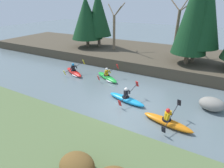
{
  "coord_description": "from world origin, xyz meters",
  "views": [
    {
      "loc": [
        3.89,
        -8.54,
        6.03
      ],
      "look_at": [
        -1.57,
        1.62,
        0.55
      ],
      "focal_mm": 28.0,
      "sensor_mm": 36.0,
      "label": 1
    }
  ],
  "objects_px": {
    "boulder_midstream": "(212,104)",
    "kayaker_trailing": "(108,77)",
    "kayaker_lead": "(168,121)",
    "kayaker_middle": "(127,99)",
    "kayaker_far_back": "(74,72)"
  },
  "relations": [
    {
      "from": "kayaker_trailing",
      "to": "kayaker_middle",
      "type": "bearing_deg",
      "value": -14.87
    },
    {
      "from": "kayaker_middle",
      "to": "kayaker_far_back",
      "type": "bearing_deg",
      "value": 172.0
    },
    {
      "from": "kayaker_lead",
      "to": "boulder_midstream",
      "type": "xyz_separation_m",
      "value": [
        2.01,
        2.74,
        0.18
      ]
    },
    {
      "from": "kayaker_trailing",
      "to": "boulder_midstream",
      "type": "relative_size",
      "value": 1.89
    },
    {
      "from": "kayaker_trailing",
      "to": "boulder_midstream",
      "type": "xyz_separation_m",
      "value": [
        7.8,
        -1.01,
        0.2
      ]
    },
    {
      "from": "kayaker_middle",
      "to": "kayaker_lead",
      "type": "bearing_deg",
      "value": -10.49
    },
    {
      "from": "kayaker_far_back",
      "to": "boulder_midstream",
      "type": "distance_m",
      "value": 11.08
    },
    {
      "from": "kayaker_trailing",
      "to": "boulder_midstream",
      "type": "height_order",
      "value": "kayaker_trailing"
    },
    {
      "from": "kayaker_lead",
      "to": "kayaker_trailing",
      "type": "bearing_deg",
      "value": 157.1
    },
    {
      "from": "kayaker_lead",
      "to": "kayaker_far_back",
      "type": "height_order",
      "value": "same"
    },
    {
      "from": "kayaker_lead",
      "to": "kayaker_middle",
      "type": "bearing_deg",
      "value": 168.07
    },
    {
      "from": "kayaker_middle",
      "to": "boulder_midstream",
      "type": "bearing_deg",
      "value": 29.12
    },
    {
      "from": "kayaker_trailing",
      "to": "boulder_midstream",
      "type": "distance_m",
      "value": 7.87
    },
    {
      "from": "kayaker_middle",
      "to": "kayaker_far_back",
      "type": "distance_m",
      "value": 6.51
    },
    {
      "from": "boulder_midstream",
      "to": "kayaker_trailing",
      "type": "bearing_deg",
      "value": 172.63
    }
  ]
}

